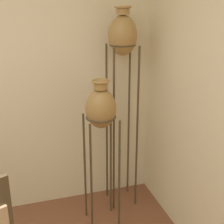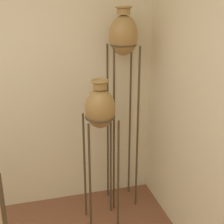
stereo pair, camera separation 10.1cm
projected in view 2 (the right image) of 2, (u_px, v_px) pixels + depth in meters
vase_stand_tall at (123, 44)px, 2.89m from camera, size 0.27×0.27×2.04m
vase_stand_medium at (100, 112)px, 2.74m from camera, size 0.28×0.28×1.44m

